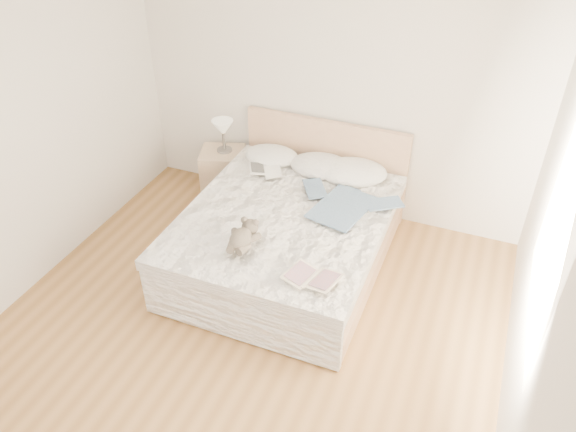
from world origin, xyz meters
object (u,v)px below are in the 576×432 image
(nightstand, at_px, (224,174))
(teddy_bear, at_px, (241,245))
(childrens_book, at_px, (312,278))
(photo_book, at_px, (265,171))
(table_lamp, at_px, (223,129))
(bed, at_px, (289,234))

(nightstand, bearing_deg, teddy_bear, -57.17)
(childrens_book, bearing_deg, teddy_bear, -177.49)
(photo_book, xyz_separation_m, teddy_bear, (0.30, -1.15, 0.02))
(nightstand, xyz_separation_m, table_lamp, (0.02, 0.03, 0.53))
(bed, xyz_separation_m, teddy_bear, (-0.14, -0.69, 0.34))
(bed, bearing_deg, teddy_bear, -101.23)
(photo_book, height_order, teddy_bear, teddy_bear)
(bed, xyz_separation_m, photo_book, (-0.44, 0.46, 0.32))
(bed, relative_size, photo_book, 6.39)
(table_lamp, bearing_deg, photo_book, -27.36)
(table_lamp, distance_m, childrens_book, 2.25)
(bed, bearing_deg, photo_book, 133.37)
(table_lamp, height_order, photo_book, table_lamp)
(nightstand, xyz_separation_m, childrens_book, (1.58, -1.57, 0.35))
(nightstand, relative_size, photo_book, 1.67)
(bed, distance_m, teddy_bear, 0.78)
(table_lamp, relative_size, childrens_book, 0.88)
(nightstand, distance_m, photo_book, 0.77)
(bed, height_order, teddy_bear, bed)
(nightstand, relative_size, teddy_bear, 1.74)
(childrens_book, relative_size, teddy_bear, 1.24)
(nightstand, height_order, table_lamp, table_lamp)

